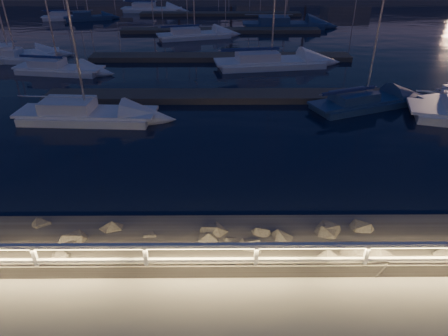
{
  "coord_description": "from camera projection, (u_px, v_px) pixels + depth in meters",
  "views": [
    {
      "loc": [
        0.07,
        -8.26,
        8.03
      ],
      "look_at": [
        0.15,
        4.0,
        1.13
      ],
      "focal_mm": 32.0,
      "sensor_mm": 36.0,
      "label": 1
    }
  ],
  "objects": [
    {
      "name": "guard_rail",
      "position": [
        217.0,
        252.0,
        10.75
      ],
      "size": [
        44.11,
        0.12,
        1.06
      ],
      "color": "white",
      "rests_on": "ground"
    },
    {
      "name": "sailboat_a",
      "position": [
        7.0,
        55.0,
        33.46
      ],
      "size": [
        8.12,
        4.8,
        13.47
      ],
      "rotation": [
        0.0,
        0.0,
        0.35
      ],
      "color": "silver",
      "rests_on": "ground"
    },
    {
      "name": "ground",
      "position": [
        220.0,
        273.0,
        11.14
      ],
      "size": [
        400.0,
        400.0,
        0.0
      ],
      "primitive_type": "plane",
      "color": "gray",
      "rests_on": "ground"
    },
    {
      "name": "riprap",
      "position": [
        344.0,
        247.0,
        12.39
      ],
      "size": [
        35.21,
        3.12,
        1.35
      ],
      "color": "#676158",
      "rests_on": "ground"
    },
    {
      "name": "sailboat_g",
      "position": [
        268.0,
        61.0,
        31.78
      ],
      "size": [
        9.25,
        4.01,
        15.2
      ],
      "rotation": [
        0.0,
        0.0,
        0.15
      ],
      "color": "silver",
      "rests_on": "ground"
    },
    {
      "name": "sailboat_m",
      "position": [
        87.0,
        17.0,
        51.39
      ],
      "size": [
        6.32,
        3.62,
        10.46
      ],
      "rotation": [
        0.0,
        0.0,
        0.33
      ],
      "color": "navy",
      "rests_on": "ground"
    },
    {
      "name": "sailboat_k",
      "position": [
        193.0,
        34.0,
        41.52
      ],
      "size": [
        8.09,
        4.33,
        13.24
      ],
      "rotation": [
        0.0,
        0.0,
        0.28
      ],
      "color": "silver",
      "rests_on": "ground"
    },
    {
      "name": "sailboat_b",
      "position": [
        83.0,
        113.0,
        22.15
      ],
      "size": [
        7.78,
        2.77,
        13.02
      ],
      "rotation": [
        0.0,
        0.0,
        -0.06
      ],
      "color": "silver",
      "rests_on": "ground"
    },
    {
      "name": "sailboat_e",
      "position": [
        14.0,
        57.0,
        33.28
      ],
      "size": [
        6.42,
        2.56,
        10.72
      ],
      "rotation": [
        0.0,
        0.0,
        -0.11
      ],
      "color": "silver",
      "rests_on": "ground"
    },
    {
      "name": "harbor_water",
      "position": [
        221.0,
        50.0,
        38.81
      ],
      "size": [
        400.0,
        440.0,
        0.6
      ],
      "color": "black",
      "rests_on": "ground"
    },
    {
      "name": "sailboat_i",
      "position": [
        65.0,
        17.0,
        51.57
      ],
      "size": [
        6.16,
        2.45,
        10.27
      ],
      "rotation": [
        0.0,
        0.0,
        0.11
      ],
      "color": "silver",
      "rests_on": "ground"
    },
    {
      "name": "sailboat_l",
      "position": [
        282.0,
        24.0,
        46.67
      ],
      "size": [
        9.74,
        3.08,
        16.37
      ],
      "rotation": [
        0.0,
        0.0,
        -0.01
      ],
      "color": "navy",
      "rests_on": "ground"
    },
    {
      "name": "floating_docks",
      "position": [
        221.0,
        41.0,
        39.65
      ],
      "size": [
        22.0,
        36.0,
        0.4
      ],
      "color": "#504842",
      "rests_on": "ground"
    },
    {
      "name": "sailboat_n",
      "position": [
        150.0,
        9.0,
        57.5
      ],
      "size": [
        8.65,
        3.27,
        14.41
      ],
      "rotation": [
        0.0,
        0.0,
        -0.08
      ],
      "color": "silver",
      "rests_on": "ground"
    },
    {
      "name": "sailboat_f",
      "position": [
        57.0,
        68.0,
        30.29
      ],
      "size": [
        6.95,
        3.05,
        11.46
      ],
      "rotation": [
        0.0,
        0.0,
        -0.16
      ],
      "color": "silver",
      "rests_on": "ground"
    },
    {
      "name": "sailboat_c",
      "position": [
        363.0,
        101.0,
        23.95
      ],
      "size": [
        7.27,
        4.48,
        11.99
      ],
      "rotation": [
        0.0,
        0.0,
        0.38
      ],
      "color": "navy",
      "rests_on": "ground"
    }
  ]
}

